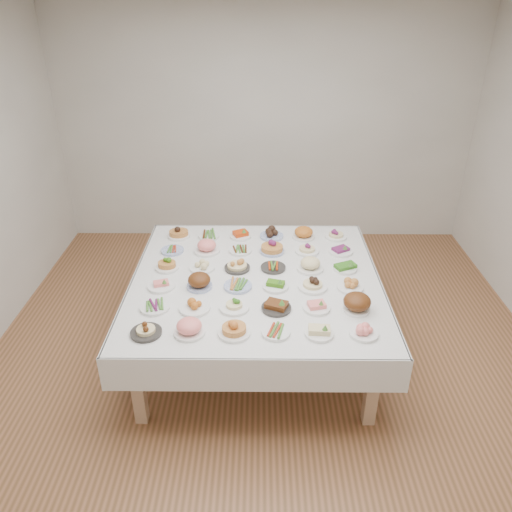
{
  "coord_description": "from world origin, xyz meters",
  "views": [
    {
      "loc": [
        -0.06,
        -3.49,
        2.93
      ],
      "look_at": [
        -0.09,
        0.26,
        0.88
      ],
      "focal_mm": 35.0,
      "sensor_mm": 36.0,
      "label": 1
    }
  ],
  "objects_px": {
    "display_table": "(256,285)",
    "dish_0": "(146,328)",
    "dish_35": "(336,233)",
    "dish_18": "(167,264)"
  },
  "relations": [
    {
      "from": "display_table",
      "to": "dish_18",
      "type": "distance_m",
      "value": 0.8
    },
    {
      "from": "display_table",
      "to": "dish_0",
      "type": "bearing_deg",
      "value": -134.84
    },
    {
      "from": "dish_0",
      "to": "dish_35",
      "type": "xyz_separation_m",
      "value": [
        1.54,
        1.54,
        -0.0
      ]
    },
    {
      "from": "display_table",
      "to": "dish_0",
      "type": "height_order",
      "value": "dish_0"
    },
    {
      "from": "dish_0",
      "to": "dish_35",
      "type": "height_order",
      "value": "dish_0"
    },
    {
      "from": "dish_18",
      "to": "dish_0",
      "type": "bearing_deg",
      "value": -89.79
    },
    {
      "from": "dish_35",
      "to": "dish_18",
      "type": "bearing_deg",
      "value": -158.32
    },
    {
      "from": "display_table",
      "to": "dish_35",
      "type": "bearing_deg",
      "value": 44.64
    },
    {
      "from": "dish_18",
      "to": "dish_35",
      "type": "bearing_deg",
      "value": 21.68
    },
    {
      "from": "dish_35",
      "to": "display_table",
      "type": "bearing_deg",
      "value": -135.36
    }
  ]
}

